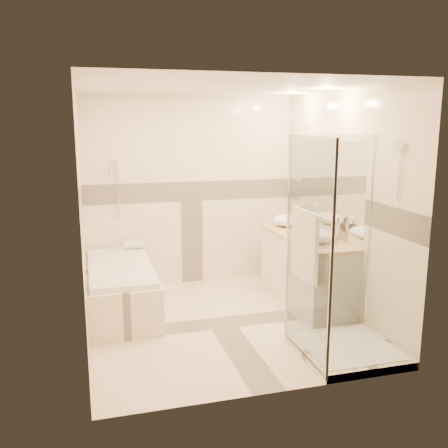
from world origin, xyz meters
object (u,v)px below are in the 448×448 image
object	(u,v)px
shower_enclosure	(334,302)
amenity_bottle_a	(309,230)
vessel_sink_far	(319,236)
amenity_bottle_b	(302,227)
bathtub	(121,286)
vanity	(305,270)
vessel_sink_near	(287,220)

from	to	relation	value
shower_enclosure	amenity_bottle_a	xyz separation A→B (m)	(0.27, 1.16, 0.43)
shower_enclosure	vessel_sink_far	xyz separation A→B (m)	(0.27, 0.91, 0.42)
amenity_bottle_b	vessel_sink_far	bearing A→B (deg)	-90.00
bathtub	vessel_sink_far	bearing A→B (deg)	-18.40
bathtub	vanity	world-z (taller)	vanity
shower_enclosure	vessel_sink_far	distance (m)	1.04
bathtub	amenity_bottle_b	xyz separation A→B (m)	(2.13, -0.26, 0.63)
vessel_sink_near	amenity_bottle_a	world-z (taller)	amenity_bottle_a
vessel_sink_far	amenity_bottle_b	world-z (taller)	amenity_bottle_b
amenity_bottle_a	vessel_sink_far	bearing A→B (deg)	-90.00
vessel_sink_far	amenity_bottle_a	world-z (taller)	amenity_bottle_a
shower_enclosure	vessel_sink_far	bearing A→B (deg)	73.35
vanity	amenity_bottle_a	distance (m)	0.52
vanity	amenity_bottle_a	xyz separation A→B (m)	(-0.02, -0.11, 0.51)
bathtub	amenity_bottle_a	xyz separation A→B (m)	(2.13, -0.46, 0.63)
vessel_sink_near	amenity_bottle_a	xyz separation A→B (m)	(0.00, -0.66, 0.01)
bathtub	shower_enclosure	xyz separation A→B (m)	(1.86, -1.62, 0.20)
vanity	vessel_sink_far	distance (m)	0.61
vanity	vessel_sink_far	size ratio (longest dim) A/B	4.44
amenity_bottle_a	amenity_bottle_b	xyz separation A→B (m)	(0.00, 0.19, -0.00)
bathtub	amenity_bottle_a	distance (m)	2.27
bathtub	vanity	xyz separation A→B (m)	(2.15, -0.35, 0.12)
vessel_sink_near	amenity_bottle_a	distance (m)	0.66
shower_enclosure	vessel_sink_far	world-z (taller)	shower_enclosure
bathtub	amenity_bottle_b	world-z (taller)	amenity_bottle_b
shower_enclosure	vessel_sink_near	bearing A→B (deg)	81.49
amenity_bottle_a	amenity_bottle_b	distance (m)	0.19
vessel_sink_near	vessel_sink_far	bearing A→B (deg)	-90.00
vessel_sink_far	shower_enclosure	bearing A→B (deg)	-106.65
bathtub	vessel_sink_near	bearing A→B (deg)	5.43
amenity_bottle_a	vanity	bearing A→B (deg)	79.44
shower_enclosure	amenity_bottle_b	world-z (taller)	shower_enclosure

